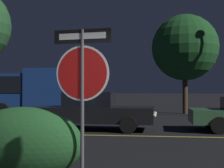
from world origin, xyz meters
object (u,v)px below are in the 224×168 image
Objects in this scene: passing_car_2 at (93,111)px; delivery_truck at (42,90)px; stop_sign at (82,74)px; tree_0 at (185,48)px; hedge_bush_2 at (23,143)px.

delivery_truck reaches higher than passing_car_2.
delivery_truck is (-4.84, 11.70, -0.28)m from stop_sign.
tree_0 is (3.27, 15.55, 2.46)m from stop_sign.
delivery_truck is at bearing -140.28° from passing_car_2.
tree_0 is at bearing 85.35° from stop_sign.
passing_car_2 is 10.33m from tree_0.
tree_0 is at bearing -64.38° from delivery_truck.
tree_0 reaches higher than delivery_truck.
delivery_truck is (-3.77, 11.46, 0.88)m from hedge_bush_2.
passing_car_2 is at bearing -142.02° from delivery_truck.
hedge_bush_2 is 12.10m from delivery_truck.
tree_0 reaches higher than stop_sign.
passing_car_2 is at bearing 90.46° from hedge_bush_2.
stop_sign is 0.41× the size of delivery_truck.
delivery_truck is (-3.72, 4.81, 0.78)m from passing_car_2.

